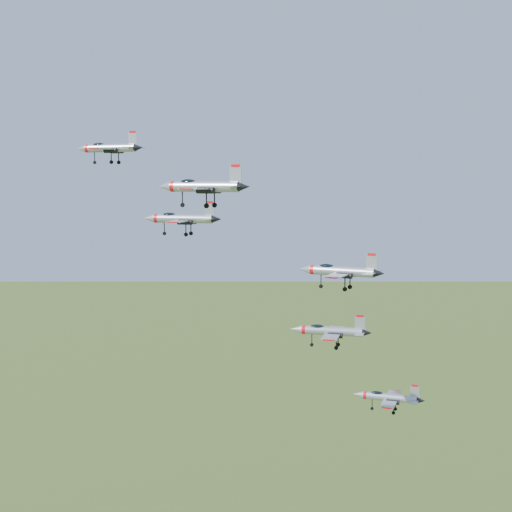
# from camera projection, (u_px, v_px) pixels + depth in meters

# --- Properties ---
(jet_lead) EXTENTS (12.88, 10.66, 3.44)m
(jet_lead) POSITION_uv_depth(u_px,v_px,m) (109.00, 148.00, 119.48)
(jet_lead) COLOR #A0A4AC
(jet_left_high) EXTENTS (12.11, 9.98, 3.24)m
(jet_left_high) POSITION_uv_depth(u_px,v_px,m) (181.00, 218.00, 104.30)
(jet_left_high) COLOR #A0A4AC
(jet_right_high) EXTENTS (12.84, 10.66, 3.43)m
(jet_right_high) POSITION_uv_depth(u_px,v_px,m) (202.00, 186.00, 89.56)
(jet_right_high) COLOR #A0A4AC
(jet_left_low) EXTENTS (13.14, 10.99, 3.52)m
(jet_left_low) POSITION_uv_depth(u_px,v_px,m) (339.00, 271.00, 103.51)
(jet_left_low) COLOR #A0A4AC
(jet_right_low) EXTENTS (10.48, 8.65, 2.80)m
(jet_right_low) POSITION_uv_depth(u_px,v_px,m) (330.00, 331.00, 90.38)
(jet_right_low) COLOR #A0A4AC
(jet_trail) EXTENTS (10.47, 8.64, 2.80)m
(jet_trail) POSITION_uv_depth(u_px,v_px,m) (388.00, 397.00, 103.38)
(jet_trail) COLOR #A0A4AC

